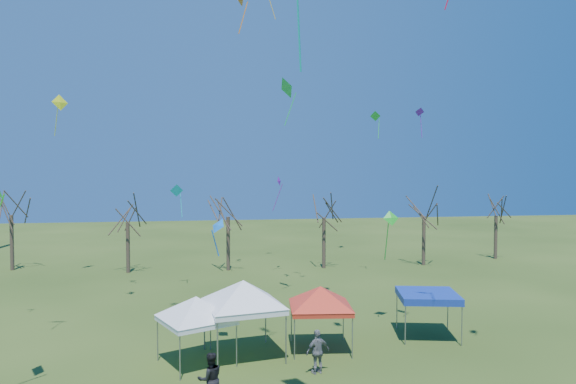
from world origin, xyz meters
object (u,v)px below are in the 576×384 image
tent_blue (428,296)px  person_dark (210,379)px  tent_white_west (196,301)px  tree_3 (324,199)px  tent_red (320,291)px  tree_0 (11,195)px  tree_1 (127,204)px  person_grey (318,352)px  tent_white_mid (243,285)px  tree_2 (228,198)px  tree_5 (496,200)px  tree_4 (424,199)px

tent_blue → person_dark: 12.79m
tent_white_west → tree_3: bearing=63.1°
tent_red → tent_blue: bearing=9.3°
person_dark → tent_white_west: bearing=-94.9°
tree_0 → person_dark: size_ratio=4.33×
tree_1 → person_dark: tree_1 is taller
tree_0 → tent_white_west: size_ratio=2.26×
person_grey → tent_blue: bearing=-168.0°
tent_blue → tent_white_mid: bearing=-172.1°
tent_white_mid → person_dark: size_ratio=2.35×
tent_white_mid → tent_blue: (9.63, 1.34, -1.19)m
tree_2 → tent_red: (3.51, -20.51, -3.44)m
tree_5 → tree_2: bearing=-176.3°
tent_blue → tent_red: bearing=-170.7°
tent_white_mid → person_dark: tent_white_mid is taller
tree_1 → tree_4: bearing=-1.4°
tent_white_mid → person_grey: (2.96, -2.48, -2.38)m
tree_4 → tree_5: tree_4 is taller
tent_white_mid → tree_2: bearing=89.4°
tree_1 → tent_blue: (17.82, -19.82, -3.67)m
tree_0 → person_dark: bearing=-59.7°
tent_red → person_grey: 3.52m
person_grey → tree_1: bearing=-82.6°
tree_0 → person_grey: bearing=-51.2°
tree_2 → person_grey: (2.75, -23.37, -5.35)m
tent_white_west → person_grey: 5.76m
tree_2 → person_grey: size_ratio=4.37×
tree_1 → tent_white_mid: 22.83m
tree_2 → person_dark: 26.23m
tree_5 → tent_red: (-22.57, -22.20, -2.88)m
tree_0 → tree_5: tree_0 is taller
tent_white_mid → tent_red: (3.72, 0.38, -0.46)m
tree_4 → tent_white_mid: tree_4 is taller
tent_white_mid → tree_4: bearing=48.9°
person_grey → tree_0: bearing=-69.0°
tent_blue → tree_2: bearing=115.7°
tree_3 → tent_red: bearing=-103.6°
tree_1 → tree_5: bearing=2.4°
tree_1 → person_dark: (6.63, -25.90, -4.82)m
tree_2 → tent_red: size_ratio=2.05×
tree_5 → tent_white_west: tree_5 is taller
tent_red → tent_white_mid: bearing=-174.2°
tree_2 → tree_0: bearing=170.8°
person_dark → person_grey: 5.06m
tree_5 → tent_blue: tree_5 is taller
tree_0 → tent_red: size_ratio=2.12×
tree_3 → person_grey: (-5.64, -23.04, -5.14)m
tent_red → person_grey: size_ratio=2.13×
tree_3 → person_grey: tree_3 is taller
tree_0 → tree_5: (44.57, -1.32, -0.76)m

